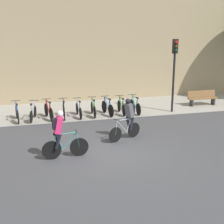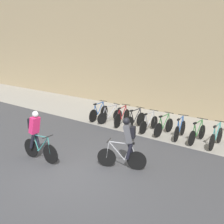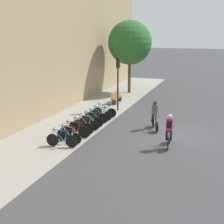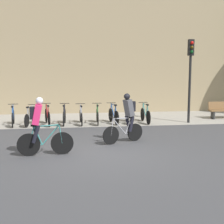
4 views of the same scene
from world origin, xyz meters
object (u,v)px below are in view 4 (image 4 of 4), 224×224
at_px(parked_bike_3, 64,116).
at_px(parked_bike_7, 130,115).
at_px(parked_bike_2, 47,116).
at_px(traffic_light_pole, 190,66).
at_px(parked_bike_4, 81,116).
at_px(cyclist_grey, 127,116).
at_px(parked_bike_8, 145,115).
at_px(cyclist_pink, 40,125).
at_px(parked_bike_1, 30,117).
at_px(parked_bike_5, 97,116).
at_px(parked_bike_0, 13,117).
at_px(parked_bike_6, 114,115).

distance_m(parked_bike_3, parked_bike_7, 3.14).
relative_size(parked_bike_2, traffic_light_pole, 0.43).
relative_size(parked_bike_4, traffic_light_pole, 0.42).
bearing_deg(cyclist_grey, parked_bike_8, 67.57).
bearing_deg(traffic_light_pole, parked_bike_3, 177.27).
relative_size(cyclist_pink, parked_bike_8, 1.05).
relative_size(cyclist_pink, parked_bike_1, 1.10).
bearing_deg(traffic_light_pole, parked_bike_4, 176.89).
bearing_deg(parked_bike_1, cyclist_grey, -45.07).
distance_m(cyclist_pink, parked_bike_1, 5.37).
bearing_deg(traffic_light_pole, parked_bike_7, 174.35).
xyz_separation_m(cyclist_pink, cyclist_grey, (2.94, 1.37, 0.00)).
xyz_separation_m(parked_bike_4, parked_bike_5, (0.78, 0.00, 0.01)).
height_order(cyclist_grey, parked_bike_2, cyclist_grey).
relative_size(parked_bike_0, parked_bike_6, 1.06).
bearing_deg(parked_bike_4, parked_bike_1, -180.00).
bearing_deg(cyclist_pink, parked_bike_1, 100.18).
relative_size(parked_bike_7, parked_bike_8, 0.98).
bearing_deg(parked_bike_6, parked_bike_0, -179.99).
height_order(parked_bike_0, parked_bike_4, parked_bike_0).
xyz_separation_m(parked_bike_1, parked_bike_3, (1.57, 0.00, 0.02)).
bearing_deg(parked_bike_5, parked_bike_2, -180.00).
xyz_separation_m(parked_bike_2, parked_bike_5, (2.35, 0.00, -0.02)).
distance_m(parked_bike_4, parked_bike_6, 1.57).
bearing_deg(parked_bike_4, parked_bike_3, 179.85).
height_order(cyclist_pink, parked_bike_0, cyclist_pink).
bearing_deg(cyclist_grey, parked_bike_1, 134.93).
bearing_deg(parked_bike_2, parked_bike_0, -179.99).
xyz_separation_m(parked_bike_0, parked_bike_4, (3.13, -0.00, -0.02)).
relative_size(parked_bike_4, parked_bike_6, 1.03).
bearing_deg(parked_bike_3, parked_bike_8, -0.02).
height_order(parked_bike_0, parked_bike_6, parked_bike_0).
distance_m(parked_bike_3, parked_bike_6, 2.35).
xyz_separation_m(parked_bike_5, traffic_light_pole, (4.45, -0.29, 2.36)).
relative_size(cyclist_grey, parked_bike_2, 1.02).
height_order(parked_bike_0, parked_bike_2, parked_bike_2).
relative_size(parked_bike_4, parked_bike_7, 1.00).
bearing_deg(parked_bike_7, parked_bike_6, 179.89).
height_order(cyclist_grey, parked_bike_6, cyclist_grey).
xyz_separation_m(parked_bike_1, parked_bike_4, (2.35, 0.00, 0.00)).
height_order(parked_bike_1, parked_bike_8, parked_bike_8).
relative_size(parked_bike_0, parked_bike_3, 1.04).
height_order(parked_bike_6, parked_bike_7, parked_bike_6).
height_order(cyclist_grey, parked_bike_7, cyclist_grey).
bearing_deg(parked_bike_8, parked_bike_0, 180.00).
relative_size(parked_bike_2, parked_bike_4, 1.04).
bearing_deg(parked_bike_0, parked_bike_1, -0.08).
height_order(cyclist_grey, parked_bike_5, cyclist_grey).
relative_size(parked_bike_2, parked_bike_8, 1.02).
bearing_deg(parked_bike_6, cyclist_grey, -90.57).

